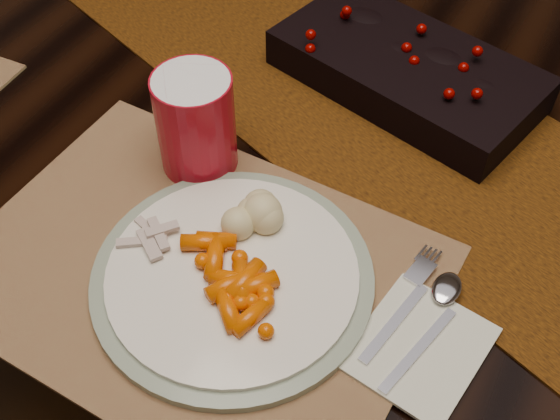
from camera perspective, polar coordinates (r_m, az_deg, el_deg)
The scene contains 13 objects.
floor at distance 1.54m, azimuth 4.71°, elevation -13.27°, with size 5.00×5.00×0.00m, color black.
dining_table at distance 1.22m, azimuth 5.82°, elevation -5.15°, with size 1.80×1.00×0.75m, color black.
table_runner at distance 0.91m, azimuth 9.89°, elevation 6.35°, with size 1.56×0.32×0.00m, color #3B1C05.
centerpiece at distance 0.95m, azimuth 10.33°, elevation 11.51°, with size 0.34×0.18×0.07m, color black, non-canonical shape.
placemat_main at distance 0.75m, azimuth -6.89°, elevation -5.07°, with size 0.49×0.36×0.00m, color brown.
dinner_plate at distance 0.73m, azimuth -3.88°, elevation -5.40°, with size 0.30×0.30×0.02m, color white.
baby_carrots at distance 0.72m, azimuth -4.21°, elevation -5.14°, with size 0.12×0.10×0.02m, color #D34D00, non-canonical shape.
mashed_potatoes at distance 0.75m, azimuth -2.05°, elevation -0.17°, with size 0.08×0.07×0.04m, color beige, non-canonical shape.
turkey_shreds at distance 0.76m, azimuth -10.38°, elevation -2.06°, with size 0.07×0.06×0.02m, color #9F7669, non-canonical shape.
napkin at distance 0.71m, azimuth 11.26°, elevation -10.88°, with size 0.11×0.13×0.00m, color beige.
fork at distance 0.72m, azimuth 9.81°, elevation -7.93°, with size 0.02×0.14×0.00m, color silver, non-canonical shape.
spoon at distance 0.71m, azimuth 11.90°, elevation -9.51°, with size 0.03×0.15×0.00m, color silver, non-canonical shape.
red_cup at distance 0.81m, azimuth -6.86°, elevation 7.03°, with size 0.09×0.09×0.13m, color #A80B1D.
Camera 1 is at (0.23, -0.67, 1.36)m, focal length 45.00 mm.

